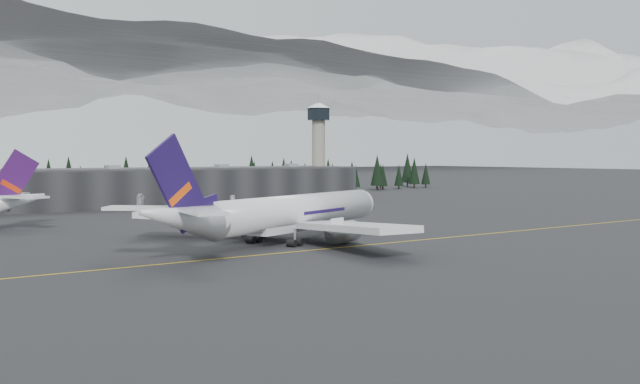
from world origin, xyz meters
TOP-DOWN VIEW (x-y plane):
  - ground at (0.00, 0.00)m, footprint 1400.00×1400.00m
  - taxiline at (0.00, -2.00)m, footprint 400.00×0.40m
  - terminal at (0.00, 125.00)m, footprint 160.00×30.00m
  - control_tower at (75.00, 128.00)m, footprint 10.00×10.00m
  - treeline at (0.00, 162.00)m, footprint 360.00×20.00m
  - jet_main at (-17.35, 9.14)m, footprint 67.04×59.72m
  - gse_vehicle_a at (-10.30, 100.17)m, footprint 4.63×5.92m
  - gse_vehicle_b at (20.63, 98.75)m, footprint 4.30×3.42m

SIDE VIEW (x-z plane):
  - ground at x=0.00m, z-range 0.00..0.00m
  - taxiline at x=0.00m, z-range 0.00..0.02m
  - gse_vehicle_b at x=20.63m, z-range 0.00..1.37m
  - gse_vehicle_a at x=-10.30m, z-range 0.00..1.49m
  - jet_main at x=-17.35m, z-range -4.47..16.02m
  - terminal at x=0.00m, z-range 0.00..12.60m
  - treeline at x=0.00m, z-range 0.00..15.00m
  - control_tower at x=75.00m, z-range 4.56..42.26m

